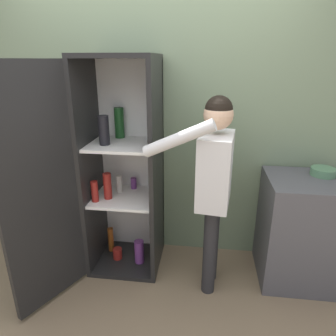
{
  "coord_description": "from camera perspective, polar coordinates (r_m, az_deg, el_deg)",
  "views": [
    {
      "loc": [
        0.43,
        -1.64,
        1.79
      ],
      "look_at": [
        0.14,
        0.65,
        0.95
      ],
      "focal_mm": 32.0,
      "sensor_mm": 36.0,
      "label": 1
    }
  ],
  "objects": [
    {
      "name": "ground_plane",
      "position": [
        2.46,
        -5.77,
        -26.66
      ],
      "size": [
        12.0,
        12.0,
        0.0
      ],
      "primitive_type": "plane",
      "color": "#7A664C"
    },
    {
      "name": "wall_back",
      "position": [
        2.7,
        -2.06,
        9.05
      ],
      "size": [
        7.0,
        0.06,
        2.55
      ],
      "color": "gray",
      "rests_on": "ground_plane"
    },
    {
      "name": "refrigerator",
      "position": [
        2.51,
        -11.38,
        -1.07
      ],
      "size": [
        0.91,
        1.09,
        1.83
      ],
      "color": "black",
      "rests_on": "ground_plane"
    },
    {
      "name": "person",
      "position": [
        2.23,
        8.73,
        -1.15
      ],
      "size": [
        0.64,
        0.54,
        1.56
      ],
      "color": "#262628",
      "rests_on": "ground_plane"
    },
    {
      "name": "counter",
      "position": [
        2.77,
        24.15,
        -10.75
      ],
      "size": [
        0.65,
        0.58,
        0.91
      ],
      "color": "#4C4C51",
      "rests_on": "ground_plane"
    },
    {
      "name": "bowl",
      "position": [
        2.7,
        27.46,
        -0.65
      ],
      "size": [
        0.19,
        0.19,
        0.06
      ],
      "color": "#517F5B",
      "rests_on": "counter"
    }
  ]
}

